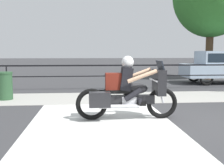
{
  "coord_description": "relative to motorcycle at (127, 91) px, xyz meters",
  "views": [
    {
      "loc": [
        -1.89,
        -6.22,
        1.61
      ],
      "look_at": [
        -1.22,
        1.05,
        0.76
      ],
      "focal_mm": 45.0,
      "sensor_mm": 36.0,
      "label": 1
    }
  ],
  "objects": [
    {
      "name": "fence_railing",
      "position": [
        0.93,
        5.16,
        0.16
      ],
      "size": [
        36.0,
        0.05,
        1.06
      ],
      "color": "black",
      "rests_on": "ground"
    },
    {
      "name": "motorcycle",
      "position": [
        0.0,
        0.0,
        0.0
      ],
      "size": [
        2.43,
        0.76,
        1.51
      ],
      "rotation": [
        0.0,
        0.0,
        -0.07
      ],
      "color": "black",
      "rests_on": "ground"
    },
    {
      "name": "sidewalk_band",
      "position": [
        0.93,
        3.12,
        -0.67
      ],
      "size": [
        44.0,
        2.4,
        0.01
      ],
      "primitive_type": "cube",
      "color": "#A8A59E",
      "rests_on": "ground"
    },
    {
      "name": "parked_car",
      "position": [
        5.93,
        6.95,
        0.25
      ],
      "size": [
        4.35,
        1.69,
        1.62
      ],
      "rotation": [
        0.0,
        0.0,
        -0.02
      ],
      "color": "#9EB2C6",
      "rests_on": "ground"
    },
    {
      "name": "crosswalk_band",
      "position": [
        -0.63,
        -0.48,
        -0.67
      ],
      "size": [
        3.21,
        6.0,
        0.01
      ],
      "primitive_type": "cube",
      "color": "silver",
      "rests_on": "ground"
    },
    {
      "name": "ground_plane",
      "position": [
        0.93,
        -0.28,
        -0.67
      ],
      "size": [
        120.0,
        120.0,
        0.0
      ],
      "primitive_type": "plane",
      "color": "#38383A"
    },
    {
      "name": "trash_bin",
      "position": [
        -3.66,
        3.04,
        -0.2
      ],
      "size": [
        0.52,
        0.52,
        0.93
      ],
      "color": "#284C2D",
      "rests_on": "ground"
    }
  ]
}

